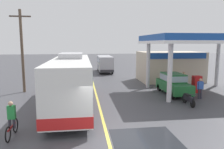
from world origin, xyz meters
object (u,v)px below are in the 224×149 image
minibus_opposing_lane (105,63)px  pedestrian_near_pump (184,79)px  pedestrian_by_shop (200,88)px  car_trailing_behind_bus (79,66)px  cyclist_on_shoulder (12,121)px  motorcycle_parked_forecourt (188,99)px  coach_bus_main (71,82)px  car_at_pump (173,83)px

minibus_opposing_lane → pedestrian_near_pump: size_ratio=3.69×
minibus_opposing_lane → pedestrian_by_shop: bearing=-71.1°
pedestrian_near_pump → car_trailing_behind_bus: car_trailing_behind_bus is taller
minibus_opposing_lane → pedestrian_by_shop: minibus_opposing_lane is taller
cyclist_on_shoulder → motorcycle_parked_forecourt: size_ratio=1.01×
coach_bus_main → motorcycle_parked_forecourt: 8.41m
car_trailing_behind_bus → cyclist_on_shoulder: bearing=-97.1°
motorcycle_parked_forecourt → pedestrian_by_shop: size_ratio=1.08×
coach_bus_main → minibus_opposing_lane: size_ratio=1.80×
coach_bus_main → pedestrian_near_pump: 11.51m
pedestrian_by_shop → minibus_opposing_lane: bearing=108.9°
pedestrian_by_shop → car_trailing_behind_bus: size_ratio=0.40×
car_at_pump → car_trailing_behind_bus: bearing=118.7°
car_at_pump → pedestrian_near_pump: 2.95m
coach_bus_main → minibus_opposing_lane: (4.14, 17.57, -0.25)m
cyclist_on_shoulder → motorcycle_parked_forecourt: (10.81, 3.86, -0.34)m
cyclist_on_shoulder → car_trailing_behind_bus: (2.79, 22.29, 0.23)m
coach_bus_main → car_trailing_behind_bus: 17.56m
minibus_opposing_lane → pedestrian_by_shop: (5.83, -16.99, -0.54)m
cyclist_on_shoulder → pedestrian_by_shop: cyclist_on_shoulder is taller
car_at_pump → car_trailing_behind_bus: same height
coach_bus_main → pedestrian_by_shop: coach_bus_main is taller
minibus_opposing_lane → cyclist_on_shoulder: size_ratio=3.37×
pedestrian_near_pump → pedestrian_by_shop: 4.04m
car_at_pump → minibus_opposing_lane: size_ratio=0.69×
coach_bus_main → motorcycle_parked_forecourt: (8.26, -0.89, -1.28)m
cyclist_on_shoulder → pedestrian_by_shop: size_ratio=1.10×
pedestrian_near_pump → car_trailing_behind_bus: (-10.28, 12.95, 0.08)m
coach_bus_main → pedestrian_near_pump: coach_bus_main is taller
motorcycle_parked_forecourt → pedestrian_near_pump: (2.26, 5.47, 0.49)m
cyclist_on_shoulder → car_at_pump: bearing=32.8°
cyclist_on_shoulder → pedestrian_near_pump: bearing=35.5°
car_trailing_behind_bus → pedestrian_by_shop: bearing=-60.2°
pedestrian_by_shop → car_trailing_behind_bus: bearing=119.8°
car_at_pump → car_trailing_behind_bus: size_ratio=1.00×
coach_bus_main → car_at_pump: coach_bus_main is taller
car_at_pump → pedestrian_near_pump: bearing=47.7°
pedestrian_near_pump → pedestrian_by_shop: bearing=-97.8°
coach_bus_main → minibus_opposing_lane: coach_bus_main is taller
coach_bus_main → cyclist_on_shoulder: 5.47m
coach_bus_main → cyclist_on_shoulder: coach_bus_main is taller
car_trailing_behind_bus → coach_bus_main: bearing=-90.8°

